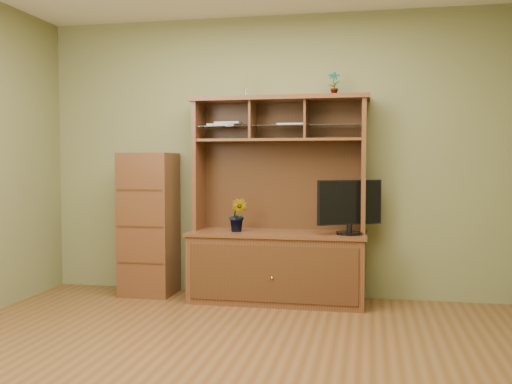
# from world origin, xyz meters

# --- Properties ---
(room) EXTENTS (4.54, 4.04, 2.74)m
(room) POSITION_xyz_m (0.00, 0.00, 1.35)
(room) COLOR brown
(room) RESTS_ON ground
(media_hutch) EXTENTS (1.66, 0.61, 1.90)m
(media_hutch) POSITION_xyz_m (0.11, 1.73, 0.52)
(media_hutch) COLOR #432113
(media_hutch) RESTS_ON room
(monitor) EXTENTS (0.56, 0.34, 0.49)m
(monitor) POSITION_xyz_m (0.77, 1.64, 0.91)
(monitor) COLOR black
(monitor) RESTS_ON media_hutch
(orchid_plant) EXTENTS (0.20, 0.18, 0.31)m
(orchid_plant) POSITION_xyz_m (-0.25, 1.65, 0.81)
(orchid_plant) COLOR #23581E
(orchid_plant) RESTS_ON media_hutch
(top_plant) EXTENTS (0.12, 0.08, 0.23)m
(top_plant) POSITION_xyz_m (0.61, 1.80, 2.01)
(top_plant) COLOR #336E26
(top_plant) RESTS_ON media_hutch
(reed_diffuser) EXTENTS (0.05, 0.05, 0.26)m
(reed_diffuser) POSITION_xyz_m (-0.20, 1.80, 2.00)
(reed_diffuser) COLOR silver
(reed_diffuser) RESTS_ON media_hutch
(magazines) EXTENTS (0.93, 0.23, 0.04)m
(magazines) POSITION_xyz_m (-0.21, 1.80, 1.65)
(magazines) COLOR #ADADB2
(magazines) RESTS_ON media_hutch
(side_cabinet) EXTENTS (0.49, 0.45, 1.38)m
(side_cabinet) POSITION_xyz_m (-1.17, 1.76, 0.69)
(side_cabinet) COLOR #432113
(side_cabinet) RESTS_ON room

